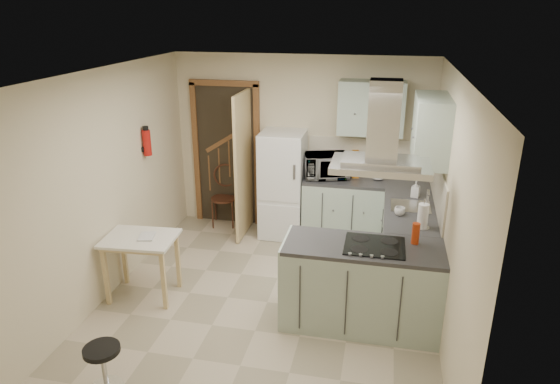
% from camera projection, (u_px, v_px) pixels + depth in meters
% --- Properties ---
extents(floor, '(4.20, 4.20, 0.00)m').
position_uv_depth(floor, '(267.00, 302.00, 5.55)').
color(floor, '#BCAB92').
rests_on(floor, ground).
extents(ceiling, '(4.20, 4.20, 0.00)m').
position_uv_depth(ceiling, '(265.00, 73.00, 4.68)').
color(ceiling, silver).
rests_on(ceiling, back_wall).
extents(back_wall, '(3.60, 0.00, 3.60)m').
position_uv_depth(back_wall, '(301.00, 145.00, 7.04)').
color(back_wall, beige).
rests_on(back_wall, floor).
extents(left_wall, '(0.00, 4.20, 4.20)m').
position_uv_depth(left_wall, '(107.00, 185.00, 5.47)').
color(left_wall, beige).
rests_on(left_wall, floor).
extents(right_wall, '(0.00, 4.20, 4.20)m').
position_uv_depth(right_wall, '(449.00, 212.00, 4.76)').
color(right_wall, beige).
rests_on(right_wall, floor).
extents(doorway, '(1.10, 0.12, 2.10)m').
position_uv_depth(doorway, '(226.00, 155.00, 7.30)').
color(doorway, brown).
rests_on(doorway, floor).
extents(fridge, '(0.60, 0.60, 1.50)m').
position_uv_depth(fridge, '(283.00, 185.00, 6.98)').
color(fridge, white).
rests_on(fridge, floor).
extents(counter_back, '(1.08, 0.60, 0.90)m').
position_uv_depth(counter_back, '(343.00, 209.00, 6.91)').
color(counter_back, '#9EB2A0').
rests_on(counter_back, floor).
extents(counter_right, '(0.60, 1.95, 0.90)m').
position_uv_depth(counter_right, '(407.00, 235.00, 6.13)').
color(counter_right, '#9EB2A0').
rests_on(counter_right, floor).
extents(splashback, '(1.68, 0.02, 0.50)m').
position_uv_depth(splashback, '(369.00, 156.00, 6.87)').
color(splashback, beige).
rests_on(splashback, counter_back).
extents(wall_cabinet_back, '(0.85, 0.35, 0.70)m').
position_uv_depth(wall_cabinet_back, '(371.00, 108.00, 6.48)').
color(wall_cabinet_back, '#9EB2A0').
rests_on(wall_cabinet_back, back_wall).
extents(wall_cabinet_right, '(0.35, 0.90, 0.70)m').
position_uv_depth(wall_cabinet_right, '(431.00, 129.00, 5.37)').
color(wall_cabinet_right, '#9EB2A0').
rests_on(wall_cabinet_right, right_wall).
extents(peninsula, '(1.55, 0.65, 0.90)m').
position_uv_depth(peninsula, '(361.00, 285.00, 5.03)').
color(peninsula, '#9EB2A0').
rests_on(peninsula, floor).
extents(hob, '(0.58, 0.50, 0.01)m').
position_uv_depth(hob, '(375.00, 246.00, 4.85)').
color(hob, black).
rests_on(hob, peninsula).
extents(extractor_hood, '(0.90, 0.55, 0.10)m').
position_uv_depth(extractor_hood, '(380.00, 166.00, 4.56)').
color(extractor_hood, silver).
rests_on(extractor_hood, ceiling).
extents(sink, '(0.45, 0.40, 0.01)m').
position_uv_depth(sink, '(411.00, 206.00, 5.81)').
color(sink, silver).
rests_on(sink, counter_right).
extents(fire_extinguisher, '(0.10, 0.10, 0.32)m').
position_uv_depth(fire_extinguisher, '(147.00, 143.00, 6.19)').
color(fire_extinguisher, '#B2140F').
rests_on(fire_extinguisher, left_wall).
extents(drop_leaf_table, '(0.81, 0.63, 0.72)m').
position_uv_depth(drop_leaf_table, '(143.00, 267.00, 5.57)').
color(drop_leaf_table, tan).
rests_on(drop_leaf_table, floor).
extents(bentwood_chair, '(0.43, 0.43, 0.83)m').
position_uv_depth(bentwood_chair, '(223.00, 199.00, 7.40)').
color(bentwood_chair, '#481B18').
rests_on(bentwood_chair, floor).
extents(stool, '(0.37, 0.37, 0.41)m').
position_uv_depth(stool, '(104.00, 368.00, 4.24)').
color(stool, black).
rests_on(stool, floor).
extents(microwave, '(0.68, 0.55, 0.32)m').
position_uv_depth(microwave, '(326.00, 166.00, 6.75)').
color(microwave, black).
rests_on(microwave, counter_back).
extents(kettle, '(0.17, 0.17, 0.22)m').
position_uv_depth(kettle, '(378.00, 172.00, 6.68)').
color(kettle, silver).
rests_on(kettle, counter_back).
extents(cereal_box, '(0.12, 0.24, 0.34)m').
position_uv_depth(cereal_box, '(355.00, 164.00, 6.81)').
color(cereal_box, '#C37017').
rests_on(cereal_box, counter_back).
extents(soap_bottle, '(0.11, 0.11, 0.20)m').
position_uv_depth(soap_bottle, '(416.00, 189.00, 6.07)').
color(soap_bottle, silver).
rests_on(soap_bottle, counter_right).
extents(paper_towel, '(0.14, 0.14, 0.28)m').
position_uv_depth(paper_towel, '(423.00, 216.00, 5.20)').
color(paper_towel, silver).
rests_on(paper_towel, counter_right).
extents(cup, '(0.14, 0.14, 0.09)m').
position_uv_depth(cup, '(400.00, 211.00, 5.56)').
color(cup, white).
rests_on(cup, counter_right).
extents(red_bottle, '(0.08, 0.08, 0.21)m').
position_uv_depth(red_bottle, '(416.00, 233.00, 4.87)').
color(red_bottle, '#C13710').
rests_on(red_bottle, peninsula).
extents(book, '(0.22, 0.26, 0.10)m').
position_uv_depth(book, '(139.00, 233.00, 5.42)').
color(book, brown).
rests_on(book, drop_leaf_table).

